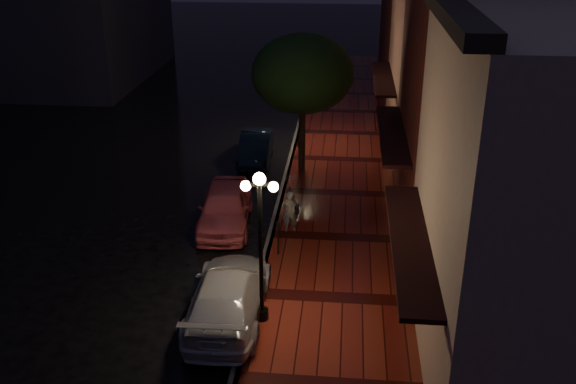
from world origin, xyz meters
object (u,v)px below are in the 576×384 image
at_px(street_tree, 303,76).
at_px(streetlamp_far, 302,96).
at_px(pink_car, 225,207).
at_px(woman_with_umbrella, 290,195).
at_px(silver_car, 228,295).
at_px(parking_meter, 278,234).
at_px(navy_car, 256,147).
at_px(streetlamp_near, 261,240).

bearing_deg(street_tree, streetlamp_far, 94.91).
bearing_deg(pink_car, woman_with_umbrella, -16.07).
relative_size(silver_car, woman_with_umbrella, 2.37).
bearing_deg(pink_car, silver_car, -83.30).
bearing_deg(pink_car, streetlamp_far, 70.93).
distance_m(streetlamp_far, parking_meter, 10.53).
distance_m(streetlamp_far, navy_car, 3.20).
relative_size(pink_car, parking_meter, 3.64).
bearing_deg(streetlamp_near, parking_meter, 89.28).
bearing_deg(streetlamp_far, silver_car, -93.94).
bearing_deg(woman_with_umbrella, pink_car, -22.88).
distance_m(streetlamp_far, silver_car, 13.97).
distance_m(streetlamp_far, pink_car, 8.69).
height_order(navy_car, parking_meter, parking_meter).
bearing_deg(street_tree, silver_car, -96.38).
bearing_deg(streetlamp_far, streetlamp_near, -90.00).
xyz_separation_m(navy_car, silver_car, (0.97, -12.18, 0.08)).
relative_size(pink_car, woman_with_umbrella, 2.10).
xyz_separation_m(streetlamp_near, woman_with_umbrella, (0.28, 5.30, -1.07)).
xyz_separation_m(silver_car, parking_meter, (1.00, 3.42, 0.16)).
height_order(pink_car, woman_with_umbrella, woman_with_umbrella).
height_order(streetlamp_near, silver_car, streetlamp_near).
xyz_separation_m(streetlamp_near, navy_car, (-1.92, 12.37, -1.96)).
bearing_deg(woman_with_umbrella, parking_meter, 70.64).
relative_size(streetlamp_near, navy_car, 1.12).
bearing_deg(streetlamp_near, streetlamp_far, 90.00).
relative_size(streetlamp_far, pink_car, 0.99).
bearing_deg(parking_meter, street_tree, 104.93).
bearing_deg(navy_car, pink_car, -93.38).
distance_m(pink_car, parking_meter, 3.04).
bearing_deg(parking_meter, pink_car, 151.15).
bearing_deg(streetlamp_near, woman_with_umbrella, 87.03).
height_order(street_tree, woman_with_umbrella, street_tree).
height_order(pink_car, navy_car, pink_car).
distance_m(silver_car, parking_meter, 3.56).
bearing_deg(navy_car, streetlamp_near, -83.12).
height_order(navy_car, silver_car, silver_car).
relative_size(navy_car, woman_with_umbrella, 1.85).
bearing_deg(streetlamp_far, navy_car, -139.77).
distance_m(streetlamp_near, woman_with_umbrella, 5.42).
height_order(woman_with_umbrella, parking_meter, woman_with_umbrella).
bearing_deg(woman_with_umbrella, silver_car, 64.89).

